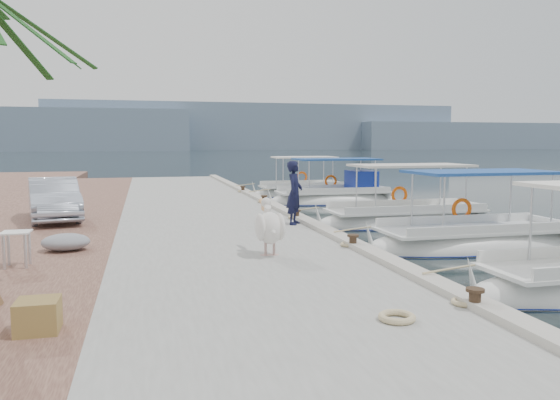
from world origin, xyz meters
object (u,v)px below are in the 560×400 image
object	(u,v)px
fishing_caique_b	(473,244)
fishing_caique_e	(302,194)
fishing_caique_d	(335,199)
parked_car	(54,199)
fishing_caique_c	(405,222)
pelican	(269,226)
fisherman	(295,193)

from	to	relation	value
fishing_caique_b	fishing_caique_e	distance (m)	15.93
fishing_caique_b	fishing_caique_d	distance (m)	12.20
fishing_caique_b	parked_car	bearing A→B (deg)	156.18
fishing_caique_c	pelican	xyz separation A→B (m)	(-6.60, -6.36, 1.03)
fishing_caique_c	fishing_caique_d	xyz separation A→B (m)	(0.00, 7.65, 0.07)
fishing_caique_e	fisherman	world-z (taller)	fisherman
fishing_caique_e	fisherman	size ratio (longest dim) A/B	2.92
fishing_caique_c	fishing_caique_b	bearing A→B (deg)	-92.04
fishing_caique_b	fishing_caique_d	world-z (taller)	same
fishing_caique_e	pelican	world-z (taller)	fishing_caique_e
fishing_caique_b	fishing_caique_e	size ratio (longest dim) A/B	1.17
fishing_caique_e	parked_car	world-z (taller)	fishing_caique_e
fishing_caique_c	pelican	size ratio (longest dim) A/B	4.34
parked_car	fishing_caique_c	bearing A→B (deg)	-15.22
fishing_caique_d	pelican	bearing A→B (deg)	-115.23
fishing_caique_c	parked_car	size ratio (longest dim) A/B	1.68
fishing_caique_e	fisherman	xyz separation A→B (m)	(-4.16, -13.41, 1.36)
pelican	parked_car	bearing A→B (deg)	128.13
pelican	fisherman	size ratio (longest dim) A/B	0.83
fishing_caique_b	fisherman	world-z (taller)	fisherman
fishing_caique_d	fisherman	distance (m)	10.89
fishing_caique_e	pelican	size ratio (longest dim) A/B	3.54
fishing_caique_d	fishing_caique_e	bearing A→B (deg)	99.83
fishing_caique_c	fishing_caique_d	world-z (taller)	same
pelican	parked_car	distance (m)	9.04
fishing_caique_b	fishing_caique_c	distance (m)	4.55
fishing_caique_c	fisherman	bearing A→B (deg)	-157.01
pelican	fisherman	xyz separation A→B (m)	(1.79, 4.32, 0.33)
fisherman	fishing_caique_e	bearing A→B (deg)	12.48
fishing_caique_c	fishing_caique_d	bearing A→B (deg)	89.98
fishing_caique_e	fishing_caique_b	bearing A→B (deg)	-88.27
fisherman	parked_car	world-z (taller)	fisherman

